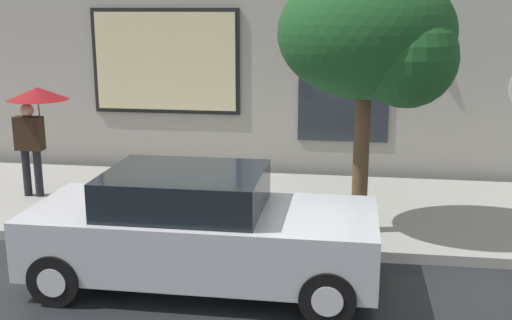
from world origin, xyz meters
TOP-DOWN VIEW (x-y plane):
  - ground_plane at (0.00, 0.00)m, footprint 60.00×60.00m
  - sidewalk at (0.00, 3.00)m, footprint 20.00×4.00m
  - building_facade at (-0.02, 5.50)m, footprint 20.00×0.67m
  - parked_car at (-0.13, -0.06)m, footprint 4.30×1.85m
  - fire_hydrant at (-0.31, 1.98)m, footprint 0.30×0.44m
  - pedestrian_with_umbrella at (-3.72, 2.79)m, footprint 1.05×1.05m
  - street_tree at (1.98, 1.76)m, footprint 2.51×2.13m

SIDE VIEW (x-z plane):
  - ground_plane at x=0.00m, z-range 0.00..0.00m
  - sidewalk at x=0.00m, z-range 0.00..0.15m
  - fire_hydrant at x=-0.31m, z-range 0.14..0.95m
  - parked_car at x=-0.13m, z-range -0.01..1.47m
  - pedestrian_with_umbrella at x=-3.72m, z-range 0.74..2.70m
  - street_tree at x=1.98m, z-range 1.07..4.95m
  - building_facade at x=-0.02m, z-range -0.02..6.98m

